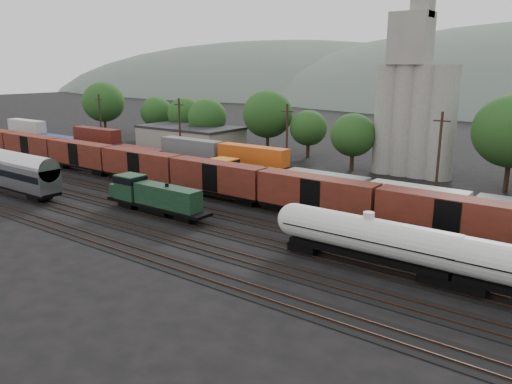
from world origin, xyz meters
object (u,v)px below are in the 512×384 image
Objects in this scene: green_locomotive at (152,195)px; grain_silo at (414,107)px; tank_car_a at (368,237)px; passenger_coach at (0,167)px; orange_locomotive at (248,177)px.

grain_silo reaches higher than green_locomotive.
passenger_coach is at bearing -174.80° from tank_car_a.
tank_car_a is 43.26m from grain_silo.
green_locomotive is at bearing 180.00° from tank_car_a.
green_locomotive is at bearing -112.89° from grain_silo.
tank_car_a is at bearing 5.20° from passenger_coach.
grain_silo is (17.31, 41.00, 8.86)m from green_locomotive.
green_locomotive is at bearing -102.66° from orange_locomotive.
green_locomotive is 27.13m from passenger_coach.
green_locomotive is 0.54× the size of grain_silo.
tank_car_a reaches higher than green_locomotive.
passenger_coach is 0.90× the size of grain_silo.
passenger_coach is 1.49× the size of orange_locomotive.
passenger_coach is at bearing -169.37° from green_locomotive.
orange_locomotive is at bearing 77.34° from green_locomotive.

